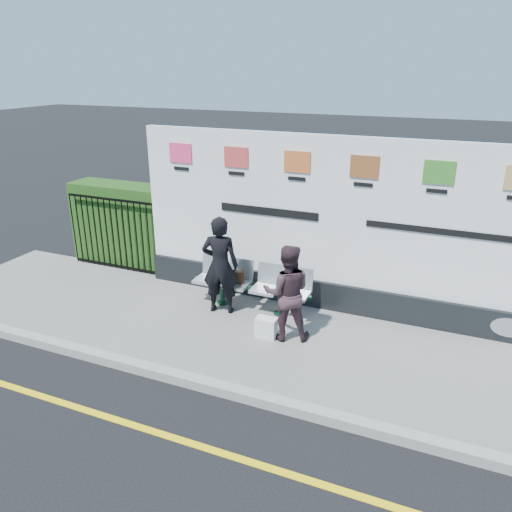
{
  "coord_description": "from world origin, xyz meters",
  "views": [
    {
      "loc": [
        1.94,
        -4.0,
        4.17
      ],
      "look_at": [
        -0.99,
        2.95,
        1.25
      ],
      "focal_mm": 35.0,
      "sensor_mm": 36.0,
      "label": 1
    }
  ],
  "objects_px": {
    "bench": "(251,297)",
    "woman_right": "(287,293)",
    "woman_left": "(220,265)",
    "billboard": "(360,241)"
  },
  "relations": [
    {
      "from": "woman_right",
      "to": "billboard",
      "type": "bearing_deg",
      "value": -142.55
    },
    {
      "from": "bench",
      "to": "billboard",
      "type": "bearing_deg",
      "value": 19.07
    },
    {
      "from": "bench",
      "to": "woman_right",
      "type": "relative_size",
      "value": 1.35
    },
    {
      "from": "billboard",
      "to": "woman_left",
      "type": "distance_m",
      "value": 2.37
    },
    {
      "from": "woman_left",
      "to": "woman_right",
      "type": "distance_m",
      "value": 1.41
    },
    {
      "from": "bench",
      "to": "woman_right",
      "type": "height_order",
      "value": "woman_right"
    },
    {
      "from": "billboard",
      "to": "woman_right",
      "type": "distance_m",
      "value": 1.61
    },
    {
      "from": "bench",
      "to": "woman_right",
      "type": "distance_m",
      "value": 1.26
    },
    {
      "from": "woman_left",
      "to": "bench",
      "type": "bearing_deg",
      "value": -160.96
    },
    {
      "from": "woman_left",
      "to": "woman_right",
      "type": "xyz_separation_m",
      "value": [
        1.34,
        -0.41,
        -0.09
      ]
    }
  ]
}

